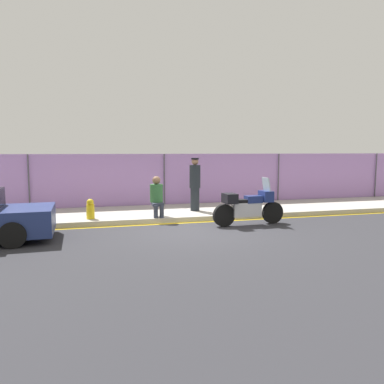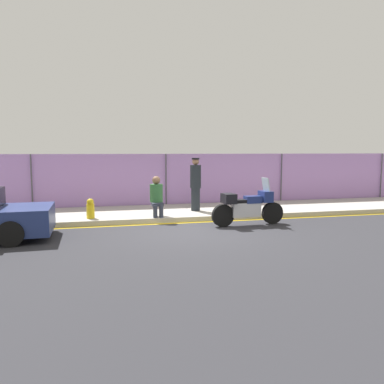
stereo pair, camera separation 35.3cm
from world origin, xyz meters
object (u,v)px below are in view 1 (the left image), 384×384
(motorcycle, at_px, (248,206))
(officer_standing, at_px, (195,184))
(fire_hydrant, at_px, (90,209))
(person_seated_on_curb, at_px, (157,194))

(motorcycle, height_order, officer_standing, officer_standing)
(motorcycle, bearing_deg, fire_hydrant, 159.98)
(person_seated_on_curb, distance_m, fire_hydrant, 2.15)
(fire_hydrant, bearing_deg, motorcycle, -16.73)
(person_seated_on_curb, bearing_deg, officer_standing, 27.32)
(officer_standing, height_order, fire_hydrant, officer_standing)
(person_seated_on_curb, bearing_deg, motorcycle, -27.72)
(officer_standing, bearing_deg, fire_hydrant, -168.48)
(officer_standing, xyz_separation_m, fire_hydrant, (-3.63, -0.74, -0.66))
(fire_hydrant, bearing_deg, officer_standing, 11.52)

